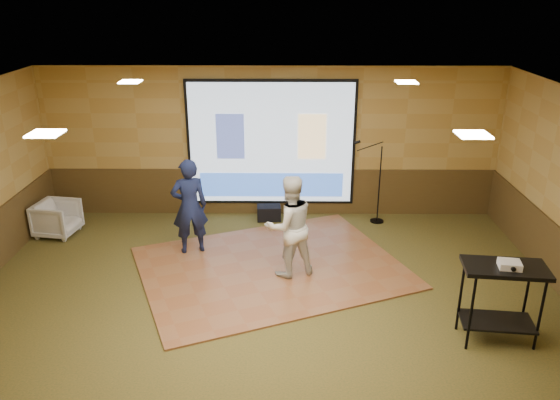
{
  "coord_description": "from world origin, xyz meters",
  "views": [
    {
      "loc": [
        0.27,
        -6.96,
        4.38
      ],
      "look_at": [
        0.2,
        0.9,
        1.3
      ],
      "focal_mm": 35.0,
      "sensor_mm": 36.0,
      "label": 1
    }
  ],
  "objects_px": {
    "av_table": "(502,287)",
    "mic_stand": "(376,198)",
    "dance_floor": "(271,267)",
    "duffel_bag": "(269,213)",
    "projector_screen": "(271,145)",
    "player_right": "(289,226)",
    "player_left": "(190,206)",
    "banquet_chair": "(57,219)",
    "projector": "(510,265)"
  },
  "relations": [
    {
      "from": "duffel_bag",
      "to": "dance_floor",
      "type": "bearing_deg",
      "value": -87.29
    },
    {
      "from": "dance_floor",
      "to": "mic_stand",
      "type": "distance_m",
      "value": 2.85
    },
    {
      "from": "player_left",
      "to": "mic_stand",
      "type": "bearing_deg",
      "value": -174.88
    },
    {
      "from": "player_right",
      "to": "banquet_chair",
      "type": "bearing_deg",
      "value": -41.25
    },
    {
      "from": "player_left",
      "to": "banquet_chair",
      "type": "height_order",
      "value": "player_left"
    },
    {
      "from": "mic_stand",
      "to": "duffel_bag",
      "type": "xyz_separation_m",
      "value": [
        -2.11,
        0.08,
        -0.35
      ]
    },
    {
      "from": "projector",
      "to": "projector_screen",
      "type": "bearing_deg",
      "value": 134.81
    },
    {
      "from": "mic_stand",
      "to": "banquet_chair",
      "type": "relative_size",
      "value": 2.33
    },
    {
      "from": "dance_floor",
      "to": "mic_stand",
      "type": "xyz_separation_m",
      "value": [
        2.01,
        1.96,
        0.48
      ]
    },
    {
      "from": "dance_floor",
      "to": "duffel_bag",
      "type": "relative_size",
      "value": 8.9
    },
    {
      "from": "projector_screen",
      "to": "mic_stand",
      "type": "xyz_separation_m",
      "value": [
        2.06,
        -0.37,
        -0.98
      ]
    },
    {
      "from": "dance_floor",
      "to": "banquet_chair",
      "type": "distance_m",
      "value": 4.26
    },
    {
      "from": "av_table",
      "to": "duffel_bag",
      "type": "distance_m",
      "value": 5.09
    },
    {
      "from": "projector_screen",
      "to": "player_left",
      "type": "relative_size",
      "value": 1.97
    },
    {
      "from": "player_left",
      "to": "banquet_chair",
      "type": "distance_m",
      "value": 2.79
    },
    {
      "from": "duffel_bag",
      "to": "projector_screen",
      "type": "bearing_deg",
      "value": 81.0
    },
    {
      "from": "duffel_bag",
      "to": "player_left",
      "type": "bearing_deg",
      "value": -131.89
    },
    {
      "from": "av_table",
      "to": "projector",
      "type": "distance_m",
      "value": 0.35
    },
    {
      "from": "banquet_chair",
      "to": "mic_stand",
      "type": "bearing_deg",
      "value": -74.44
    },
    {
      "from": "av_table",
      "to": "projector",
      "type": "bearing_deg",
      "value": -60.62
    },
    {
      "from": "banquet_chair",
      "to": "av_table",
      "type": "bearing_deg",
      "value": -105.32
    },
    {
      "from": "player_left",
      "to": "banquet_chair",
      "type": "xyz_separation_m",
      "value": [
        -2.64,
        0.71,
        -0.55
      ]
    },
    {
      "from": "player_left",
      "to": "banquet_chair",
      "type": "relative_size",
      "value": 2.34
    },
    {
      "from": "player_left",
      "to": "projector",
      "type": "distance_m",
      "value": 5.14
    },
    {
      "from": "av_table",
      "to": "duffel_bag",
      "type": "xyz_separation_m",
      "value": [
        -3.11,
        3.98,
        -0.65
      ]
    },
    {
      "from": "projector",
      "to": "duffel_bag",
      "type": "bearing_deg",
      "value": 137.13
    },
    {
      "from": "projector_screen",
      "to": "projector",
      "type": "relative_size",
      "value": 12.49
    },
    {
      "from": "duffel_bag",
      "to": "av_table",
      "type": "bearing_deg",
      "value": -51.96
    },
    {
      "from": "projector_screen",
      "to": "dance_floor",
      "type": "relative_size",
      "value": 0.8
    },
    {
      "from": "av_table",
      "to": "banquet_chair",
      "type": "bearing_deg",
      "value": 155.46
    },
    {
      "from": "player_right",
      "to": "duffel_bag",
      "type": "height_order",
      "value": "player_right"
    },
    {
      "from": "projector_screen",
      "to": "player_right",
      "type": "relative_size",
      "value": 1.98
    },
    {
      "from": "projector_screen",
      "to": "duffel_bag",
      "type": "bearing_deg",
      "value": -99.0
    },
    {
      "from": "mic_stand",
      "to": "duffel_bag",
      "type": "height_order",
      "value": "mic_stand"
    },
    {
      "from": "av_table",
      "to": "player_right",
      "type": "bearing_deg",
      "value": 147.8
    },
    {
      "from": "projector_screen",
      "to": "banquet_chair",
      "type": "height_order",
      "value": "projector_screen"
    },
    {
      "from": "player_right",
      "to": "av_table",
      "type": "relative_size",
      "value": 1.53
    },
    {
      "from": "player_left",
      "to": "mic_stand",
      "type": "height_order",
      "value": "player_left"
    },
    {
      "from": "banquet_chair",
      "to": "duffel_bag",
      "type": "distance_m",
      "value": 4.03
    },
    {
      "from": "duffel_bag",
      "to": "banquet_chair",
      "type": "bearing_deg",
      "value": -169.23
    },
    {
      "from": "projector_screen",
      "to": "mic_stand",
      "type": "relative_size",
      "value": 1.98
    },
    {
      "from": "av_table",
      "to": "mic_stand",
      "type": "distance_m",
      "value": 4.04
    },
    {
      "from": "player_right",
      "to": "mic_stand",
      "type": "relative_size",
      "value": 1.0
    },
    {
      "from": "av_table",
      "to": "mic_stand",
      "type": "relative_size",
      "value": 0.65
    },
    {
      "from": "projector_screen",
      "to": "mic_stand",
      "type": "bearing_deg",
      "value": -10.17
    },
    {
      "from": "dance_floor",
      "to": "av_table",
      "type": "xyz_separation_m",
      "value": [
        3.02,
        -1.94,
        0.78
      ]
    },
    {
      "from": "projector",
      "to": "banquet_chair",
      "type": "relative_size",
      "value": 0.37
    },
    {
      "from": "projector",
      "to": "av_table",
      "type": "bearing_deg",
      "value": 128.55
    },
    {
      "from": "projector_screen",
      "to": "banquet_chair",
      "type": "xyz_separation_m",
      "value": [
        -4.0,
        -1.04,
        -1.15
      ]
    },
    {
      "from": "projector_screen",
      "to": "player_left",
      "type": "bearing_deg",
      "value": -127.77
    }
  ]
}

